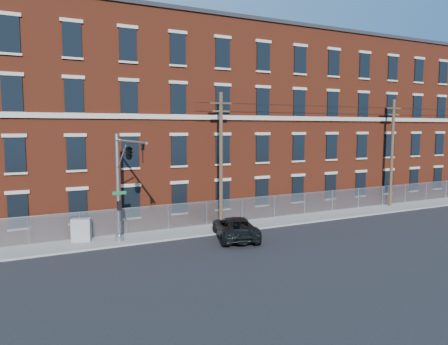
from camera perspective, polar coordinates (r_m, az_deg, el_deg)
name	(u,v)px	position (r m, az deg, el deg)	size (l,w,h in m)	color
ground	(233,248)	(27.16, 1.14, -10.06)	(140.00, 140.00, 0.00)	black
sidewalk	(329,215)	(37.85, 13.74, -5.55)	(65.00, 3.00, 0.12)	gray
mill_building	(272,121)	(44.25, 6.38, 6.77)	(55.30, 14.32, 16.30)	#602010
chain_link_fence	(319,201)	(38.64, 12.52, -3.78)	(59.06, 0.06, 1.85)	#A5A8AD
traffic_signal_mast	(126,163)	(26.06, -12.87, 1.18)	(0.90, 6.75, 7.00)	#9EA0A5
utility_pole_near	(221,157)	(32.08, -0.42, 2.10)	(1.80, 0.28, 10.00)	#4D3926
utility_pole_mid	(392,151)	(43.24, 21.46, 2.68)	(1.80, 0.28, 10.00)	#4D3926
overhead_wires	(394,110)	(43.21, 21.65, 7.69)	(40.00, 0.62, 0.62)	black
pickup_truck	(235,228)	(29.27, 1.49, -7.35)	(2.51, 5.44, 1.51)	black
utility_cabinet	(81,230)	(29.63, -18.47, -7.26)	(1.20, 0.60, 1.51)	gray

